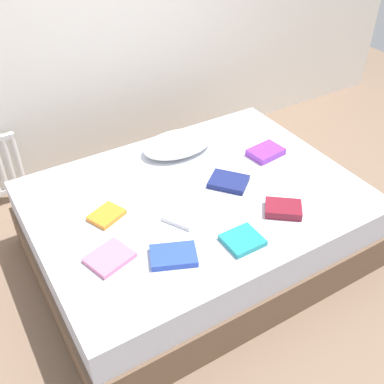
# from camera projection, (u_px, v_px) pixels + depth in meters

# --- Properties ---
(ground_plane) EXTENTS (8.00, 8.00, 0.00)m
(ground_plane) POSITION_uv_depth(u_px,v_px,m) (196.00, 252.00, 3.13)
(ground_plane) COLOR #7F6651
(bed) EXTENTS (2.00, 1.50, 0.50)m
(bed) POSITION_uv_depth(u_px,v_px,m) (196.00, 224.00, 2.98)
(bed) COLOR brown
(bed) RESTS_ON ground
(pillow) EXTENTS (0.51, 0.33, 0.10)m
(pillow) POSITION_uv_depth(u_px,v_px,m) (178.00, 144.00, 3.18)
(pillow) COLOR white
(pillow) RESTS_ON bed
(textbook_navy) EXTENTS (0.29, 0.29, 0.04)m
(textbook_navy) POSITION_uv_depth(u_px,v_px,m) (228.00, 182.00, 2.89)
(textbook_navy) COLOR navy
(textbook_navy) RESTS_ON bed
(textbook_white) EXTENTS (0.25, 0.25, 0.03)m
(textbook_white) POSITION_uv_depth(u_px,v_px,m) (183.00, 215.00, 2.64)
(textbook_white) COLOR white
(textbook_white) RESTS_ON bed
(textbook_maroon) EXTENTS (0.26, 0.25, 0.05)m
(textbook_maroon) POSITION_uv_depth(u_px,v_px,m) (283.00, 209.00, 2.67)
(textbook_maroon) COLOR maroon
(textbook_maroon) RESTS_ON bed
(textbook_blue) EXTENTS (0.29, 0.25, 0.04)m
(textbook_blue) POSITION_uv_depth(u_px,v_px,m) (173.00, 256.00, 2.38)
(textbook_blue) COLOR #2847B7
(textbook_blue) RESTS_ON bed
(textbook_purple) EXTENTS (0.25, 0.19, 0.05)m
(textbook_purple) POSITION_uv_depth(u_px,v_px,m) (266.00, 152.00, 3.15)
(textbook_purple) COLOR purple
(textbook_purple) RESTS_ON bed
(textbook_pink) EXTENTS (0.26, 0.24, 0.03)m
(textbook_pink) POSITION_uv_depth(u_px,v_px,m) (110.00, 257.00, 2.38)
(textbook_pink) COLOR pink
(textbook_pink) RESTS_ON bed
(textbook_orange) EXTENTS (0.23, 0.21, 0.03)m
(textbook_orange) POSITION_uv_depth(u_px,v_px,m) (107.00, 215.00, 2.64)
(textbook_orange) COLOR orange
(textbook_orange) RESTS_ON bed
(textbook_teal) EXTENTS (0.20, 0.18, 0.03)m
(textbook_teal) POSITION_uv_depth(u_px,v_px,m) (243.00, 240.00, 2.47)
(textbook_teal) COLOR teal
(textbook_teal) RESTS_ON bed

